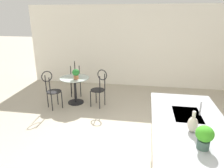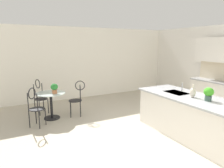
{
  "view_description": "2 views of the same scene",
  "coord_description": "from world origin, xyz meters",
  "px_view_note": "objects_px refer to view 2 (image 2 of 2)",
  "views": [
    {
      "loc": [
        2.7,
        0.19,
        2.34
      ],
      "look_at": [
        -0.74,
        -0.39,
        1.18
      ],
      "focal_mm": 32.74,
      "sensor_mm": 36.0,
      "label": 1
    },
    {
      "loc": [
        3.22,
        -2.75,
        2.06
      ],
      "look_at": [
        -0.89,
        -0.58,
        1.15
      ],
      "focal_mm": 32.39,
      "sensor_mm": 36.0,
      "label": 2
    }
  ],
  "objects_px": {
    "vase_on_counter": "(193,92)",
    "chair_near_window": "(40,95)",
    "potted_plant_on_table": "(54,88)",
    "chair_by_island": "(35,105)",
    "potted_plant_counter_near": "(209,93)",
    "bistro_table": "(51,103)",
    "chair_toward_desk": "(77,97)"
  },
  "relations": [
    {
      "from": "vase_on_counter",
      "to": "chair_toward_desk",
      "type": "bearing_deg",
      "value": -144.18
    },
    {
      "from": "potted_plant_counter_near",
      "to": "vase_on_counter",
      "type": "xyz_separation_m",
      "value": [
        -0.35,
        -0.05,
        -0.05
      ]
    },
    {
      "from": "chair_near_window",
      "to": "chair_toward_desk",
      "type": "distance_m",
      "value": 1.18
    },
    {
      "from": "bistro_table",
      "to": "chair_near_window",
      "type": "distance_m",
      "value": 0.66
    },
    {
      "from": "chair_near_window",
      "to": "vase_on_counter",
      "type": "height_order",
      "value": "vase_on_counter"
    },
    {
      "from": "potted_plant_on_table",
      "to": "potted_plant_counter_near",
      "type": "height_order",
      "value": "potted_plant_counter_near"
    },
    {
      "from": "chair_near_window",
      "to": "potted_plant_on_table",
      "type": "bearing_deg",
      "value": 21.8
    },
    {
      "from": "potted_plant_on_table",
      "to": "vase_on_counter",
      "type": "distance_m",
      "value": 3.52
    },
    {
      "from": "chair_toward_desk",
      "to": "potted_plant_on_table",
      "type": "distance_m",
      "value": 0.71
    },
    {
      "from": "bistro_table",
      "to": "potted_plant_on_table",
      "type": "xyz_separation_m",
      "value": [
        0.11,
        0.09,
        0.45
      ]
    },
    {
      "from": "chair_by_island",
      "to": "potted_plant_on_table",
      "type": "distance_m",
      "value": 0.73
    },
    {
      "from": "chair_by_island",
      "to": "chair_near_window",
      "type": "bearing_deg",
      "value": 165.76
    },
    {
      "from": "vase_on_counter",
      "to": "bistro_table",
      "type": "bearing_deg",
      "value": -136.09
    },
    {
      "from": "potted_plant_counter_near",
      "to": "potted_plant_on_table",
      "type": "bearing_deg",
      "value": -139.0
    },
    {
      "from": "potted_plant_counter_near",
      "to": "vase_on_counter",
      "type": "bearing_deg",
      "value": -171.74
    },
    {
      "from": "vase_on_counter",
      "to": "chair_near_window",
      "type": "bearing_deg",
      "value": -139.88
    },
    {
      "from": "chair_near_window",
      "to": "chair_toward_desk",
      "type": "xyz_separation_m",
      "value": [
        0.73,
        0.92,
        0.0
      ]
    },
    {
      "from": "bistro_table",
      "to": "chair_toward_desk",
      "type": "bearing_deg",
      "value": 80.68
    },
    {
      "from": "chair_near_window",
      "to": "vase_on_counter",
      "type": "relative_size",
      "value": 3.62
    },
    {
      "from": "chair_toward_desk",
      "to": "potted_plant_counter_near",
      "type": "distance_m",
      "value": 3.46
    },
    {
      "from": "potted_plant_counter_near",
      "to": "chair_by_island",
      "type": "bearing_deg",
      "value": -129.65
    },
    {
      "from": "bistro_table",
      "to": "vase_on_counter",
      "type": "relative_size",
      "value": 2.78
    },
    {
      "from": "chair_near_window",
      "to": "chair_by_island",
      "type": "height_order",
      "value": "same"
    },
    {
      "from": "chair_near_window",
      "to": "chair_by_island",
      "type": "distance_m",
      "value": 1.1
    },
    {
      "from": "chair_near_window",
      "to": "chair_toward_desk",
      "type": "height_order",
      "value": "same"
    },
    {
      "from": "chair_by_island",
      "to": "potted_plant_on_table",
      "type": "xyz_separation_m",
      "value": [
        -0.34,
        0.56,
        0.32
      ]
    },
    {
      "from": "bistro_table",
      "to": "chair_by_island",
      "type": "distance_m",
      "value": 0.66
    },
    {
      "from": "potted_plant_counter_near",
      "to": "vase_on_counter",
      "type": "relative_size",
      "value": 0.97
    },
    {
      "from": "chair_near_window",
      "to": "potted_plant_on_table",
      "type": "xyz_separation_m",
      "value": [
        0.72,
        0.29,
        0.32
      ]
    },
    {
      "from": "chair_by_island",
      "to": "potted_plant_counter_near",
      "type": "bearing_deg",
      "value": 50.35
    },
    {
      "from": "chair_toward_desk",
      "to": "potted_plant_counter_near",
      "type": "height_order",
      "value": "potted_plant_counter_near"
    },
    {
      "from": "potted_plant_counter_near",
      "to": "chair_toward_desk",
      "type": "bearing_deg",
      "value": -146.92
    }
  ]
}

